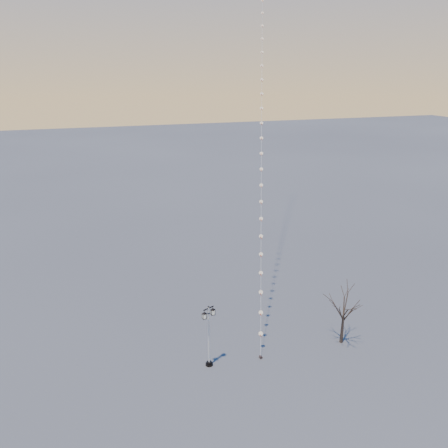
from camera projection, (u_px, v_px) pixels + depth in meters
name	position (u px, v px, depth m)	size (l,w,h in m)	color
ground	(254.00, 368.00, 31.60)	(300.00, 300.00, 0.00)	#4B4B4B
street_lamp	(209.00, 333.00, 31.12)	(1.09, 0.71, 4.55)	black
bare_tree	(344.00, 307.00, 33.71)	(2.54, 2.54, 4.21)	#32261C
kite_train	(262.00, 82.00, 44.21)	(14.42, 34.27, 36.67)	black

